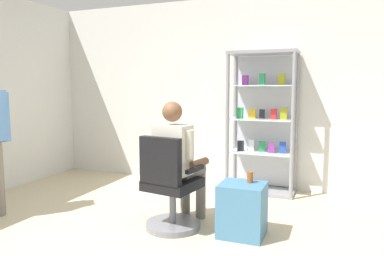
{
  "coord_description": "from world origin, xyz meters",
  "views": [
    {
      "loc": [
        1.32,
        -2.2,
        1.43
      ],
      "look_at": [
        -0.09,
        1.38,
        1.0
      ],
      "focal_mm": 34.25,
      "sensor_mm": 36.0,
      "label": 1
    }
  ],
  "objects_px": {
    "storage_crate": "(242,210)",
    "tea_glass": "(250,177)",
    "seated_shopkeeper": "(178,157)",
    "display_cabinet_main": "(263,122)",
    "office_chair": "(170,192)"
  },
  "relations": [
    {
      "from": "office_chair",
      "to": "storage_crate",
      "type": "bearing_deg",
      "value": 9.92
    },
    {
      "from": "display_cabinet_main",
      "to": "seated_shopkeeper",
      "type": "height_order",
      "value": "display_cabinet_main"
    },
    {
      "from": "seated_shopkeeper",
      "to": "display_cabinet_main",
      "type": "bearing_deg",
      "value": 70.22
    },
    {
      "from": "seated_shopkeeper",
      "to": "tea_glass",
      "type": "distance_m",
      "value": 0.76
    },
    {
      "from": "display_cabinet_main",
      "to": "seated_shopkeeper",
      "type": "xyz_separation_m",
      "value": [
        -0.57,
        -1.57,
        -0.25
      ]
    },
    {
      "from": "office_chair",
      "to": "storage_crate",
      "type": "distance_m",
      "value": 0.73
    },
    {
      "from": "office_chair",
      "to": "tea_glass",
      "type": "distance_m",
      "value": 0.81
    },
    {
      "from": "display_cabinet_main",
      "to": "storage_crate",
      "type": "height_order",
      "value": "display_cabinet_main"
    },
    {
      "from": "seated_shopkeeper",
      "to": "storage_crate",
      "type": "distance_m",
      "value": 0.82
    },
    {
      "from": "seated_shopkeeper",
      "to": "tea_glass",
      "type": "bearing_deg",
      "value": 2.31
    },
    {
      "from": "display_cabinet_main",
      "to": "storage_crate",
      "type": "distance_m",
      "value": 1.76
    },
    {
      "from": "display_cabinet_main",
      "to": "office_chair",
      "type": "height_order",
      "value": "display_cabinet_main"
    },
    {
      "from": "display_cabinet_main",
      "to": "tea_glass",
      "type": "height_order",
      "value": "display_cabinet_main"
    },
    {
      "from": "display_cabinet_main",
      "to": "seated_shopkeeper",
      "type": "relative_size",
      "value": 1.47
    },
    {
      "from": "storage_crate",
      "to": "tea_glass",
      "type": "bearing_deg",
      "value": 49.1
    }
  ]
}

